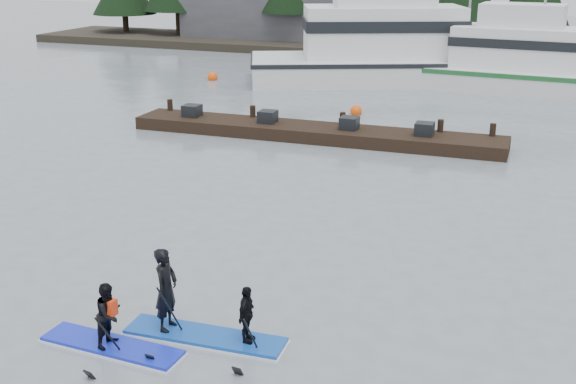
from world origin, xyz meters
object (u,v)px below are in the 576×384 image
(floating_dock, at_px, (313,132))
(paddleboard_solo, at_px, (110,326))
(fishing_boat_medium, at_px, (543,80))
(paddleboard_duo, at_px, (196,309))
(fishing_boat_large, at_px, (411,67))

(floating_dock, bearing_deg, paddleboard_solo, -85.65)
(fishing_boat_medium, relative_size, paddleboard_duo, 4.74)
(fishing_boat_large, xyz_separation_m, paddleboard_duo, (2.28, -30.74, -0.21))
(paddleboard_solo, bearing_deg, fishing_boat_large, 93.38)
(fishing_boat_large, xyz_separation_m, paddleboard_solo, (0.92, -31.71, -0.34))
(floating_dock, distance_m, paddleboard_solo, 16.99)
(fishing_boat_medium, relative_size, floating_dock, 1.01)
(floating_dock, height_order, paddleboard_solo, paddleboard_solo)
(fishing_boat_medium, height_order, floating_dock, fishing_boat_medium)
(paddleboard_duo, bearing_deg, fishing_boat_medium, 77.06)
(fishing_boat_medium, bearing_deg, floating_dock, -116.31)
(floating_dock, bearing_deg, fishing_boat_large, 85.06)
(floating_dock, distance_m, paddleboard_duo, 16.24)
(floating_dock, bearing_deg, paddleboard_duo, -80.53)
(fishing_boat_large, xyz_separation_m, floating_dock, (-0.85, -14.81, -0.59))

